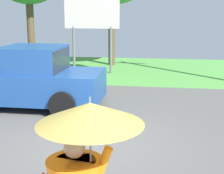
# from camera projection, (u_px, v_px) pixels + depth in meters

# --- Properties ---
(ground_plane) EXTENTS (40.00, 22.00, 0.20)m
(ground_plane) POSITION_uv_depth(u_px,v_px,m) (110.00, 109.00, 10.49)
(ground_plane) COLOR #565451
(pickup_truck) EXTENTS (5.20, 2.28, 1.88)m
(pickup_truck) POSITION_uv_depth(u_px,v_px,m) (20.00, 79.00, 10.48)
(pickup_truck) COLOR #1E478C
(pickup_truck) RESTS_ON ground_plane
(roadside_billboard) EXTENTS (2.60, 0.12, 3.50)m
(roadside_billboard) POSITION_uv_depth(u_px,v_px,m) (92.00, 19.00, 15.75)
(roadside_billboard) COLOR slate
(roadside_billboard) RESTS_ON ground_plane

